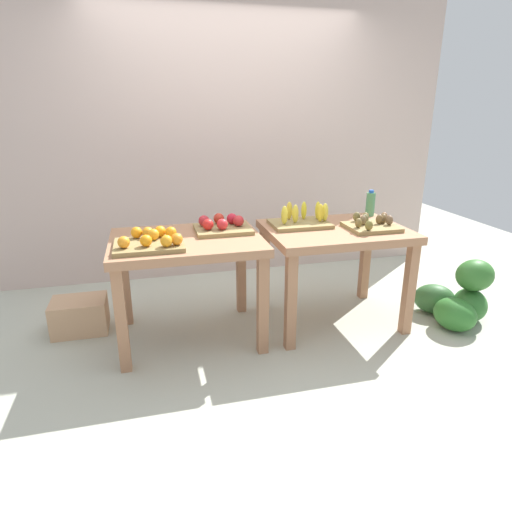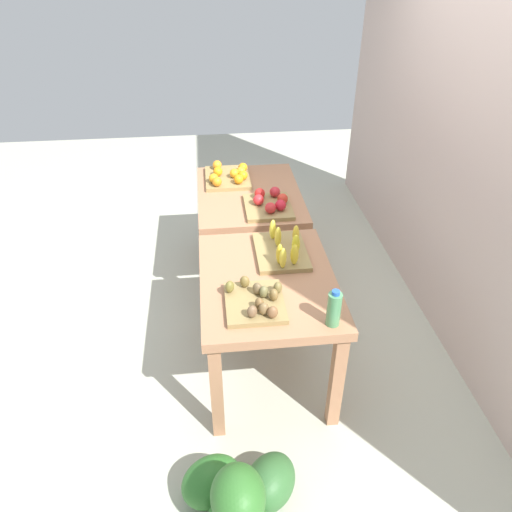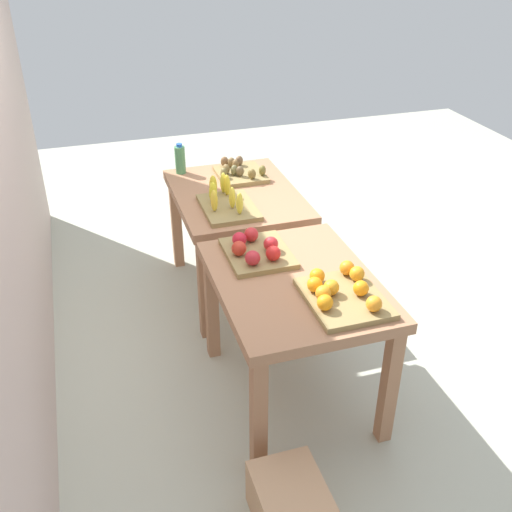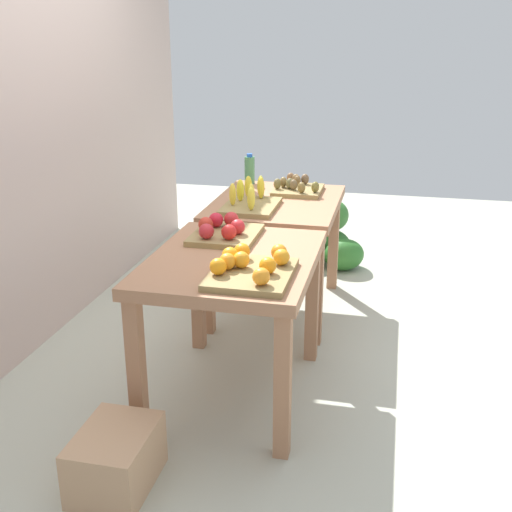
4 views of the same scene
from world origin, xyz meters
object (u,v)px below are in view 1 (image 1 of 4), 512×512
at_px(orange_bin, 151,241).
at_px(banana_crate, 302,220).
at_px(apple_bin, 222,226).
at_px(kiwi_bin, 371,224).
at_px(watermelon_pile, 458,299).
at_px(display_table_right, 335,242).
at_px(display_table_left, 187,253).
at_px(cardboard_produce_box, 80,315).
at_px(water_bottle, 370,204).

relative_size(orange_bin, banana_crate, 0.99).
distance_m(orange_bin, apple_bin, 0.58).
bearing_deg(banana_crate, kiwi_bin, -24.66).
xyz_separation_m(banana_crate, watermelon_pile, (1.20, -0.38, -0.63)).
bearing_deg(apple_bin, kiwi_bin, -11.24).
bearing_deg(display_table_right, display_table_left, 180.00).
distance_m(orange_bin, banana_crate, 1.16).
relative_size(display_table_left, cardboard_produce_box, 2.60).
bearing_deg(display_table_right, water_bottle, 33.23).
bearing_deg(orange_bin, water_bottle, 13.50).
bearing_deg(banana_crate, apple_bin, -179.98).
bearing_deg(display_table_right, apple_bin, 171.81).
bearing_deg(apple_bin, watermelon_pile, -11.80).
relative_size(display_table_right, cardboard_produce_box, 2.60).
bearing_deg(water_bottle, kiwi_bin, -116.66).
distance_m(banana_crate, water_bottle, 0.68).
height_order(kiwi_bin, water_bottle, water_bottle).
bearing_deg(kiwi_bin, apple_bin, 168.76).
xyz_separation_m(orange_bin, water_bottle, (1.79, 0.43, 0.06)).
bearing_deg(display_table_right, kiwi_bin, -21.27).
bearing_deg(display_table_right, watermelon_pile, -14.85).
relative_size(banana_crate, watermelon_pile, 0.65).
bearing_deg(watermelon_pile, water_bottle, 135.01).
height_order(orange_bin, kiwi_bin, orange_bin).
bearing_deg(apple_bin, cardboard_produce_box, 170.65).
xyz_separation_m(display_table_right, apple_bin, (-0.85, 0.12, 0.15)).
relative_size(display_table_right, watermelon_pile, 1.51).
relative_size(orange_bin, kiwi_bin, 1.23).
height_order(water_bottle, watermelon_pile, water_bottle).
height_order(display_table_left, watermelon_pile, display_table_left).
xyz_separation_m(display_table_right, orange_bin, (-1.36, -0.15, 0.15)).
relative_size(display_table_left, orange_bin, 2.35).
height_order(apple_bin, water_bottle, water_bottle).
bearing_deg(display_table_right, banana_crate, 151.95).
height_order(display_table_right, kiwi_bin, kiwi_bin).
distance_m(kiwi_bin, watermelon_pile, 0.97).
xyz_separation_m(watermelon_pile, cardboard_produce_box, (-2.90, 0.56, -0.06)).
bearing_deg(kiwi_bin, watermelon_pile, -12.63).
bearing_deg(watermelon_pile, display_table_right, 165.15).
distance_m(display_table_left, banana_crate, 0.91).
relative_size(banana_crate, cardboard_produce_box, 1.11).
height_order(display_table_right, cardboard_produce_box, display_table_right).
distance_m(orange_bin, kiwi_bin, 1.60).
distance_m(banana_crate, watermelon_pile, 1.41).
bearing_deg(cardboard_produce_box, display_table_right, -8.84).
relative_size(apple_bin, banana_crate, 0.90).
xyz_separation_m(display_table_left, display_table_right, (1.12, 0.00, 0.00)).
relative_size(banana_crate, kiwi_bin, 1.24).
height_order(display_table_left, orange_bin, orange_bin).
xyz_separation_m(orange_bin, watermelon_pile, (2.33, -0.11, -0.62)).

